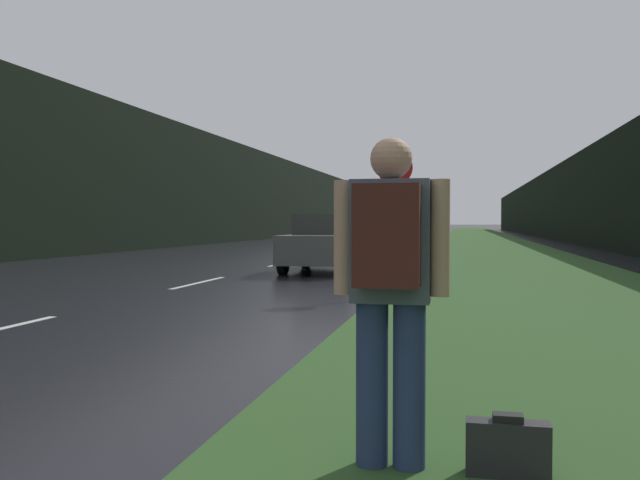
# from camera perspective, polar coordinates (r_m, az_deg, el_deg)

# --- Properties ---
(grass_verge) EXTENTS (6.00, 240.00, 0.02)m
(grass_verge) POSITION_cam_1_polar(r_m,az_deg,el_deg) (41.02, 13.98, -0.37)
(grass_verge) COLOR #2D5123
(grass_verge) RESTS_ON ground_plane
(lane_stripe_c) EXTENTS (0.12, 3.00, 0.01)m
(lane_stripe_c) POSITION_cam_1_polar(r_m,az_deg,el_deg) (15.36, -10.14, -3.55)
(lane_stripe_c) COLOR silver
(lane_stripe_c) RESTS_ON ground_plane
(lane_stripe_d) EXTENTS (0.12, 3.00, 0.01)m
(lane_stripe_d) POSITION_cam_1_polar(r_m,az_deg,el_deg) (21.98, -3.27, -1.99)
(lane_stripe_d) COLOR silver
(lane_stripe_d) RESTS_ON ground_plane
(lane_stripe_e) EXTENTS (0.12, 3.00, 0.01)m
(lane_stripe_e) POSITION_cam_1_polar(r_m,az_deg,el_deg) (28.79, 0.39, -1.14)
(lane_stripe_e) COLOR silver
(lane_stripe_e) RESTS_ON ground_plane
(lane_stripe_f) EXTENTS (0.12, 3.00, 0.01)m
(lane_stripe_f) POSITION_cam_1_polar(r_m,az_deg,el_deg) (35.67, 2.64, -0.62)
(lane_stripe_f) COLOR silver
(lane_stripe_f) RESTS_ON ground_plane
(treeline_far_side) EXTENTS (2.00, 140.00, 6.72)m
(treeline_far_side) POSITION_cam_1_polar(r_m,az_deg,el_deg) (53.46, -5.48, 3.71)
(treeline_far_side) COLOR black
(treeline_far_side) RESTS_ON ground_plane
(treeline_near_side) EXTENTS (2.00, 140.00, 5.37)m
(treeline_near_side) POSITION_cam_1_polar(r_m,az_deg,el_deg) (51.54, 20.29, 2.94)
(treeline_near_side) COLOR black
(treeline_near_side) RESTS_ON ground_plane
(stop_sign) EXTENTS (0.66, 0.07, 2.69)m
(stop_sign) POSITION_cam_1_polar(r_m,az_deg,el_deg) (12.63, 6.31, 2.81)
(stop_sign) COLOR slate
(stop_sign) RESTS_ON ground_plane
(hitchhiker_with_backpack) EXTENTS (0.63, 0.42, 1.83)m
(hitchhiker_with_backpack) POSITION_cam_1_polar(r_m,az_deg,el_deg) (3.69, 5.92, -3.45)
(hitchhiker_with_backpack) COLOR navy
(hitchhiker_with_backpack) RESTS_ON ground_plane
(suitcase) EXTENTS (0.44, 0.14, 0.35)m
(suitcase) POSITION_cam_1_polar(r_m,az_deg,el_deg) (3.88, 15.52, -16.64)
(suitcase) COLOR #232326
(suitcase) RESTS_ON ground_plane
(car_passing_near) EXTENTS (1.94, 4.17, 1.56)m
(car_passing_near) POSITION_cam_1_polar(r_m,az_deg,el_deg) (18.47, 0.55, -0.30)
(car_passing_near) COLOR #4C514C
(car_passing_near) RESTS_ON ground_plane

